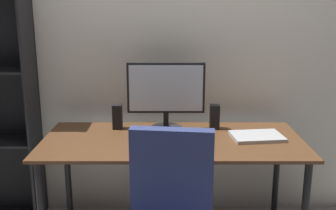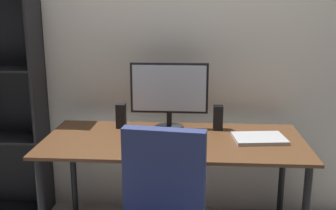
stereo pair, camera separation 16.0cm
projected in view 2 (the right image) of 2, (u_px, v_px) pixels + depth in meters
back_wall at (178, 43)px, 2.95m from camera, size 6.40×0.10×2.60m
desk at (174, 151)px, 2.58m from camera, size 1.66×0.75×0.74m
monitor at (169, 92)px, 2.73m from camera, size 0.53×0.20×0.46m
keyboard at (160, 148)px, 2.37m from camera, size 0.29×0.12×0.02m
mouse at (193, 148)px, 2.36m from camera, size 0.08×0.11×0.03m
coffee_mug at (177, 132)px, 2.55m from camera, size 0.09×0.07×0.09m
laptop at (259, 138)px, 2.54m from camera, size 0.34×0.27×0.02m
speaker_left at (121, 116)px, 2.78m from camera, size 0.06×0.07×0.17m
speaker_right at (218, 118)px, 2.74m from camera, size 0.06×0.07×0.17m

